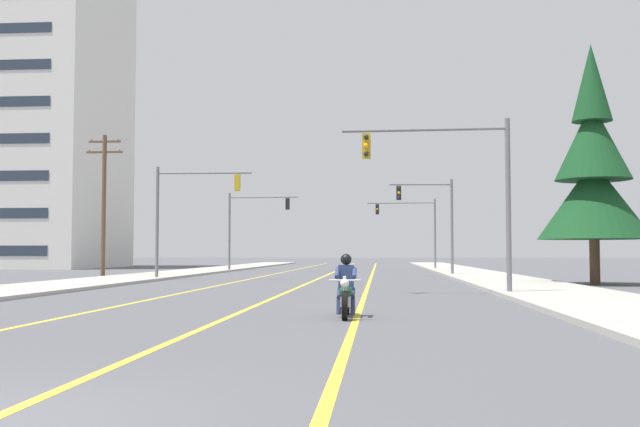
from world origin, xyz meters
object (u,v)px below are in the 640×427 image
traffic_signal_mid_left (250,219)px  conifer_tree_right_verge_near (593,173)px  traffic_signal_far_right (415,222)px  traffic_signal_near_left (185,204)px  traffic_signal_mid_right (434,212)px  utility_pole_left_near (104,200)px  traffic_signal_near_right (458,177)px  motorcycle_with_rider (346,292)px

traffic_signal_mid_left → conifer_tree_right_verge_near: 30.23m
traffic_signal_far_right → conifer_tree_right_verge_near: conifer_tree_right_verge_near is taller
traffic_signal_near_left → traffic_signal_far_right: 29.10m
traffic_signal_mid_right → traffic_signal_far_right: (-0.42, 17.68, 0.12)m
traffic_signal_near_left → utility_pole_left_near: 7.47m
traffic_signal_far_right → traffic_signal_near_right: bearing=-90.4°
traffic_signal_near_left → traffic_signal_mid_left: (0.39, 18.05, 0.02)m
traffic_signal_near_left → conifer_tree_right_verge_near: 21.13m
motorcycle_with_rider → traffic_signal_far_right: (3.85, 48.35, 3.58)m
utility_pole_left_near → traffic_signal_near_right: bearing=-42.1°
conifer_tree_right_verge_near → traffic_signal_mid_right: bearing=117.7°
motorcycle_with_rider → traffic_signal_far_right: traffic_signal_far_right is taller
traffic_signal_mid_right → traffic_signal_far_right: bearing=91.4°
motorcycle_with_rider → traffic_signal_near_left: bearing=113.5°
motorcycle_with_rider → traffic_signal_near_left: traffic_signal_near_left is taller
traffic_signal_near_right → motorcycle_with_rider: bearing=-111.1°
traffic_signal_mid_left → traffic_signal_far_right: bearing=29.7°
traffic_signal_mid_right → utility_pole_left_near: (-20.32, -3.81, 0.66)m
motorcycle_with_rider → utility_pole_left_near: (-16.05, 26.86, 4.12)m
motorcycle_with_rider → traffic_signal_near_right: traffic_signal_near_right is taller
traffic_signal_mid_right → conifer_tree_right_verge_near: bearing=-62.3°
traffic_signal_mid_left → traffic_signal_far_right: 15.36m
traffic_signal_near_right → utility_pole_left_near: utility_pole_left_near is taller
traffic_signal_near_right → conifer_tree_right_verge_near: size_ratio=0.55×
utility_pole_left_near → conifer_tree_right_verge_near: bearing=-17.7°
traffic_signal_near_left → traffic_signal_far_right: bearing=61.9°
traffic_signal_far_right → conifer_tree_right_verge_near: (6.92, -30.04, 1.03)m
utility_pole_left_near → conifer_tree_right_verge_near: size_ratio=0.77×
traffic_signal_near_left → traffic_signal_mid_left: size_ratio=1.00×
traffic_signal_near_right → traffic_signal_near_left: bearing=134.8°
traffic_signal_mid_right → traffic_signal_mid_left: bearing=143.8°
utility_pole_left_near → traffic_signal_mid_right: bearing=10.6°
traffic_signal_near_right → traffic_signal_mid_left: 34.14m
motorcycle_with_rider → conifer_tree_right_verge_near: conifer_tree_right_verge_near is taller
motorcycle_with_rider → traffic_signal_near_left: size_ratio=0.35×
conifer_tree_right_verge_near → traffic_signal_near_left: bearing=168.0°
traffic_signal_near_right → conifer_tree_right_verge_near: 11.69m
traffic_signal_mid_right → traffic_signal_near_right: bearing=-91.9°
traffic_signal_mid_right → conifer_tree_right_verge_near: conifer_tree_right_verge_near is taller
traffic_signal_near_right → traffic_signal_far_right: (0.31, 39.18, 0.01)m
motorcycle_with_rider → traffic_signal_mid_right: (4.27, 30.67, 3.46)m
traffic_signal_near_left → traffic_signal_mid_right: bearing=29.5°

